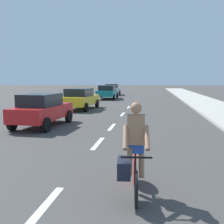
% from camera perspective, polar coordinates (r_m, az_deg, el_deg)
% --- Properties ---
extents(ground_plane, '(160.00, 160.00, 0.00)m').
position_cam_1_polar(ground_plane, '(20.27, 3.41, 0.79)').
color(ground_plane, '#423F3D').
extents(sidewalk_strip, '(3.60, 80.00, 0.14)m').
position_cam_1_polar(sidewalk_strip, '(22.70, 21.13, 1.18)').
color(sidewalk_strip, '#B2ADA3').
rests_on(sidewalk_strip, ground).
extents(lane_stripe_1, '(0.16, 1.80, 0.01)m').
position_cam_1_polar(lane_stripe_1, '(5.02, -14.89, -19.68)').
color(lane_stripe_1, white).
rests_on(lane_stripe_1, ground).
extents(lane_stripe_2, '(0.16, 1.80, 0.01)m').
position_cam_1_polar(lane_stripe_2, '(9.30, -3.08, -6.82)').
color(lane_stripe_2, white).
rests_on(lane_stripe_2, ground).
extents(lane_stripe_3, '(0.16, 1.80, 0.01)m').
position_cam_1_polar(lane_stripe_3, '(12.40, -0.04, -3.27)').
color(lane_stripe_3, white).
rests_on(lane_stripe_3, ground).
extents(lane_stripe_4, '(0.16, 1.80, 0.01)m').
position_cam_1_polar(lane_stripe_4, '(16.87, 2.32, -0.49)').
color(lane_stripe_4, white).
rests_on(lane_stripe_4, ground).
extents(lane_stripe_5, '(0.16, 1.80, 0.01)m').
position_cam_1_polar(lane_stripe_5, '(21.13, 3.62, 1.05)').
color(lane_stripe_5, white).
rests_on(lane_stripe_5, ground).
extents(cyclist, '(0.66, 1.71, 1.82)m').
position_cam_1_polar(cyclist, '(5.11, 4.64, -9.01)').
color(cyclist, black).
rests_on(cyclist, ground).
extents(parked_car_red, '(1.98, 3.93, 1.57)m').
position_cam_1_polar(parked_car_red, '(12.88, -15.00, 0.61)').
color(parked_car_red, red).
rests_on(parked_car_red, ground).
extents(parked_car_yellow, '(2.18, 4.37, 1.57)m').
position_cam_1_polar(parked_car_yellow, '(19.68, -6.99, 3.01)').
color(parked_car_yellow, gold).
rests_on(parked_car_yellow, ground).
extents(parked_car_teal, '(2.14, 4.53, 1.57)m').
position_cam_1_polar(parked_car_teal, '(29.77, -1.02, 4.46)').
color(parked_car_teal, '#14727A').
rests_on(parked_car_teal, ground).
extents(parked_car_silver, '(2.01, 4.32, 1.57)m').
position_cam_1_polar(parked_car_silver, '(37.17, 0.03, 5.00)').
color(parked_car_silver, '#B7BABF').
rests_on(parked_car_silver, ground).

